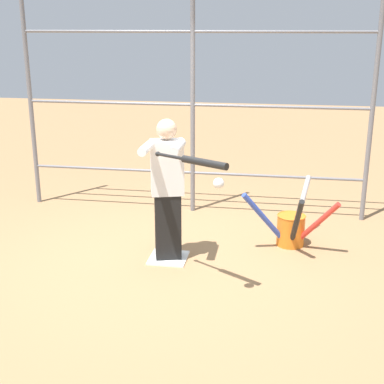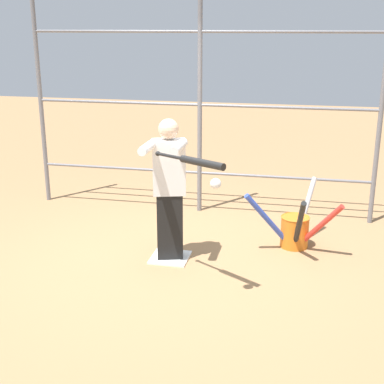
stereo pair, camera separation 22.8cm
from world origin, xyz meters
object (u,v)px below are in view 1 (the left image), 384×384
object	(u,v)px
baseball_bat_swinging	(198,161)
softball_in_flight	(219,183)
batter	(167,186)
bat_bucket	(291,227)

from	to	relation	value
baseball_bat_swinging	softball_in_flight	distance (m)	0.30
batter	baseball_bat_swinging	size ratio (longest dim) A/B	2.05
batter	bat_bucket	bearing A→B (deg)	-155.23
batter	softball_in_flight	bearing A→B (deg)	127.29
batter	baseball_bat_swinging	distance (m)	0.91
batter	baseball_bat_swinging	bearing A→B (deg)	122.64
baseball_bat_swinging	softball_in_flight	bearing A→B (deg)	141.67
batter	bat_bucket	size ratio (longest dim) A/B	1.41
batter	bat_bucket	world-z (taller)	batter
bat_bucket	baseball_bat_swinging	bearing A→B (deg)	55.32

